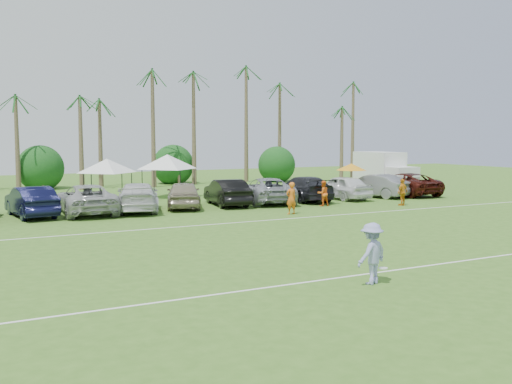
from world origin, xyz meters
name	(u,v)px	position (x,y,z in m)	size (l,w,h in m)	color
ground	(421,287)	(0.00, 0.00, 0.00)	(120.00, 120.00, 0.00)	#3D691F
field_lines	(285,242)	(0.00, 8.00, 0.01)	(80.00, 12.10, 0.01)	white
palm_tree_3	(12,67)	(-8.00, 38.00, 10.06)	(2.40, 2.40, 11.90)	brown
palm_tree_4	(65,101)	(-4.00, 38.00, 7.48)	(2.40, 2.40, 8.90)	brown
palm_tree_5	(113,92)	(0.00, 38.00, 8.35)	(2.40, 2.40, 9.90)	brown
palm_tree_6	(157,84)	(4.00, 38.00, 9.21)	(2.40, 2.40, 10.90)	brown
palm_tree_7	(198,76)	(8.00, 38.00, 10.06)	(2.40, 2.40, 11.90)	brown
palm_tree_8	(246,106)	(13.00, 38.00, 7.48)	(2.40, 2.40, 8.90)	brown
palm_tree_9	(291,98)	(18.00, 38.00, 8.35)	(2.40, 2.40, 9.90)	brown
palm_tree_10	(331,92)	(23.00, 38.00, 9.21)	(2.40, 2.40, 10.90)	brown
palm_tree_11	(362,85)	(27.00, 38.00, 10.06)	(2.40, 2.40, 11.90)	brown
bush_tree_1	(41,168)	(-6.00, 39.00, 1.80)	(4.00, 4.00, 4.00)	brown
bush_tree_2	(175,165)	(6.00, 39.00, 1.80)	(4.00, 4.00, 4.00)	brown
bush_tree_3	(268,163)	(16.00, 39.00, 1.80)	(4.00, 4.00, 4.00)	brown
sideline_player_a	(291,198)	(4.79, 15.55, 0.92)	(0.67, 0.44, 1.84)	orange
sideline_player_b	(323,193)	(8.63, 18.01, 0.81)	(0.79, 0.62, 1.63)	orange
sideline_player_c	(402,192)	(13.33, 15.86, 0.87)	(1.02, 0.42, 1.74)	orange
box_truck	(385,169)	(20.00, 25.61, 1.69)	(2.52, 6.19, 3.16)	white
canopy_tent_left	(107,159)	(-2.94, 27.62, 2.91)	(4.20, 4.20, 3.40)	black
canopy_tent_right	(167,154)	(1.37, 27.37, 3.16)	(4.56, 4.56, 3.69)	black
market_umbrella	(351,167)	(13.62, 21.76, 2.23)	(2.23, 2.23, 2.48)	black
frisbee_player	(372,253)	(-1.06, 0.98, 0.93)	(1.34, 1.00, 1.85)	#969BD5
parked_car_1	(31,202)	(-8.58, 21.22, 0.85)	(1.80, 5.18, 1.71)	black
parked_car_2	(86,199)	(-5.62, 21.05, 0.85)	(2.83, 6.14, 1.71)	#AAAAAA
parked_car_3	(138,197)	(-2.67, 20.86, 0.85)	(2.39, 5.88, 1.71)	silver
parked_car_4	(184,194)	(0.29, 21.08, 0.85)	(2.01, 5.01, 1.71)	gray
parked_car_5	(227,192)	(3.25, 21.11, 0.85)	(1.80, 5.18, 1.71)	black
parked_car_6	(267,190)	(6.21, 21.16, 0.85)	(2.83, 6.14, 1.71)	#93959E
parked_car_7	(304,188)	(9.17, 21.22, 0.85)	(2.39, 5.88, 1.71)	black
parked_car_8	(342,187)	(12.13, 20.84, 0.85)	(2.01, 5.01, 1.71)	white
parked_car_9	(374,186)	(15.08, 20.91, 0.85)	(1.80, 5.18, 1.71)	gray
parked_car_10	(405,184)	(18.04, 20.93, 0.85)	(2.83, 6.14, 1.71)	#41120C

